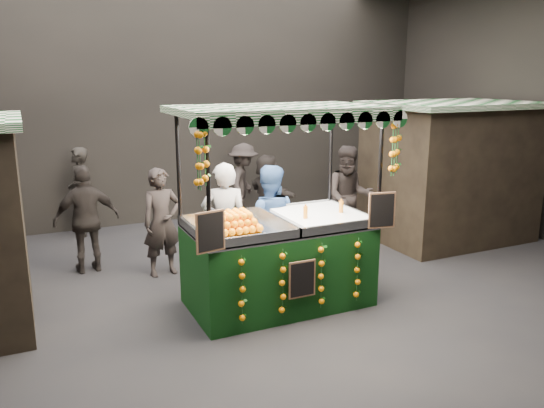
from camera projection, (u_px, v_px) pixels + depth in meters
name	position (u px, v px, depth m)	size (l,w,h in m)	color
ground	(273.00, 304.00, 7.45)	(12.00, 12.00, 0.00)	black
market_hall	(273.00, 50.00, 6.66)	(12.10, 10.10, 5.05)	black
neighbour_stall_right	(449.00, 171.00, 10.27)	(3.00, 2.20, 2.60)	black
juice_stall	(280.00, 246.00, 7.27)	(2.79, 1.64, 2.70)	black
vendor_grey	(225.00, 225.00, 7.93)	(0.80, 0.66, 1.87)	gray
vendor_blue	(269.00, 224.00, 8.09)	(1.08, 0.98, 1.80)	navy
shopper_0	(162.00, 222.00, 8.41)	(0.67, 0.49, 1.70)	black
shopper_1	(349.00, 197.00, 9.79)	(1.10, 1.00, 1.86)	#2A2422
shopper_2	(87.00, 219.00, 8.53)	(1.04, 0.50, 1.73)	black
shopper_3	(244.00, 184.00, 11.31)	(1.12, 1.27, 1.71)	#2E2826
shopper_5	(267.00, 194.00, 10.74)	(0.64, 1.50, 1.57)	black
shopper_6	(80.00, 192.00, 10.49)	(0.52, 0.70, 1.74)	black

